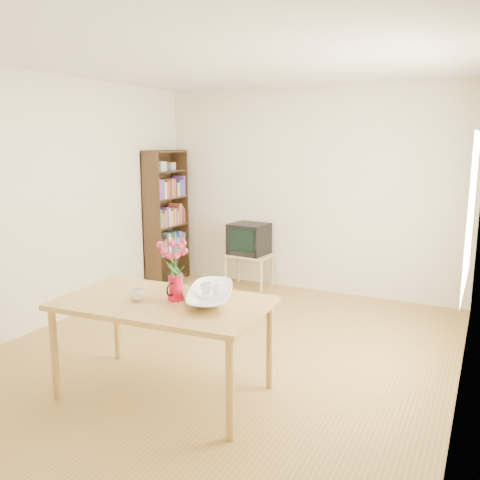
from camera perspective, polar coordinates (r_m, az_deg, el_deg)
The scene contains 11 objects.
room at distance 4.50m, azimuth -1.35°, elevation 3.08°, with size 4.50×4.50×4.50m.
table at distance 3.90m, azimuth -8.64°, elevation -7.74°, with size 1.62×0.99×0.75m.
tv_stand at distance 6.72m, azimuth 1.02°, elevation -2.15°, with size 0.60×0.45×0.46m.
bookshelf at distance 7.02m, azimuth -8.25°, elevation 2.08°, with size 0.28×0.70×1.80m.
pitcher at distance 3.86m, azimuth -7.18°, elevation -5.45°, with size 0.13×0.20×0.19m.
flowers at distance 3.80m, azimuth -7.29°, elevation -1.96°, with size 0.21×0.21×0.30m, color #C32D4D, non-canonical shape.
mug at distance 3.91m, azimuth -11.43°, elevation -6.04°, with size 0.11×0.11×0.09m, color white.
bowl at distance 3.80m, azimuth -3.38°, elevation -3.39°, with size 0.49×0.49×0.46m, color white.
teacup_a at distance 3.83m, azimuth -3.89°, elevation -3.93°, with size 0.08×0.08×0.07m, color white.
teacup_b at distance 3.81m, azimuth -2.63°, elevation -4.10°, with size 0.06×0.06×0.06m, color white.
television at distance 6.68m, azimuth 1.07°, elevation 0.21°, with size 0.50×0.47×0.40m.
Camera 1 is at (2.11, -3.94, 1.93)m, focal length 38.00 mm.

